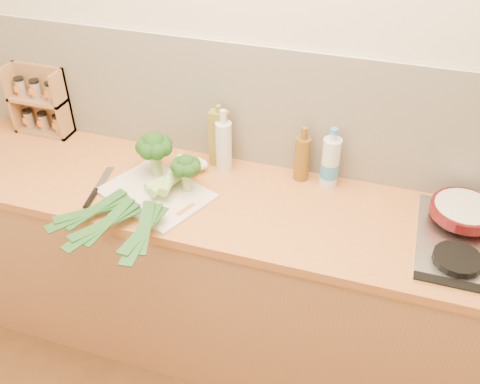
% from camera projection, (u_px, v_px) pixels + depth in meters
% --- Properties ---
extents(room_shell, '(3.50, 3.50, 3.50)m').
position_uv_depth(room_shell, '(253.00, 107.00, 2.23)').
color(room_shell, beige).
rests_on(room_shell, ground).
extents(counter, '(3.20, 0.62, 0.90)m').
position_uv_depth(counter, '(232.00, 276.00, 2.45)').
color(counter, '#A77445').
rests_on(counter, ground).
extents(chopping_board, '(0.51, 0.45, 0.01)m').
position_uv_depth(chopping_board, '(156.00, 194.00, 2.19)').
color(chopping_board, silver).
rests_on(chopping_board, counter).
extents(broccoli_left, '(0.15, 0.16, 0.20)m').
position_uv_depth(broccoli_left, '(154.00, 147.00, 2.21)').
color(broccoli_left, '#97B469').
rests_on(broccoli_left, chopping_board).
extents(broccoli_right, '(0.12, 0.13, 0.17)m').
position_uv_depth(broccoli_right, '(186.00, 166.00, 2.14)').
color(broccoli_right, '#97B469').
rests_on(broccoli_right, chopping_board).
extents(leek_front, '(0.44, 0.62, 0.04)m').
position_uv_depth(leek_front, '(149.00, 187.00, 2.18)').
color(leek_front, white).
rests_on(leek_front, chopping_board).
extents(leek_mid, '(0.29, 0.68, 0.04)m').
position_uv_depth(leek_mid, '(154.00, 192.00, 2.12)').
color(leek_mid, white).
rests_on(leek_mid, chopping_board).
extents(leek_back, '(0.14, 0.67, 0.04)m').
position_uv_depth(leek_back, '(162.00, 194.00, 2.08)').
color(leek_back, white).
rests_on(leek_back, chopping_board).
extents(chefs_knife, '(0.08, 0.30, 0.02)m').
position_uv_depth(chefs_knife, '(94.00, 193.00, 2.19)').
color(chefs_knife, silver).
rests_on(chefs_knife, counter).
extents(skillet, '(0.36, 0.25, 0.04)m').
position_uv_depth(skillet, '(465.00, 210.00, 2.02)').
color(skillet, '#520D0E').
rests_on(skillet, gas_hob).
extents(spice_rack, '(0.27, 0.11, 0.33)m').
position_uv_depth(spice_rack, '(41.00, 104.00, 2.53)').
color(spice_rack, '#9D6B43').
rests_on(spice_rack, counter).
extents(oil_tin, '(0.08, 0.05, 0.29)m').
position_uv_depth(oil_tin, '(219.00, 138.00, 2.30)').
color(oil_tin, olive).
rests_on(oil_tin, counter).
extents(glass_bottle, '(0.07, 0.07, 0.29)m').
position_uv_depth(glass_bottle, '(224.00, 145.00, 2.28)').
color(glass_bottle, silver).
rests_on(glass_bottle, counter).
extents(amber_bottle, '(0.06, 0.06, 0.25)m').
position_uv_depth(amber_bottle, '(302.00, 158.00, 2.23)').
color(amber_bottle, brown).
rests_on(amber_bottle, counter).
extents(water_bottle, '(0.08, 0.08, 0.25)m').
position_uv_depth(water_bottle, '(330.00, 164.00, 2.19)').
color(water_bottle, silver).
rests_on(water_bottle, counter).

